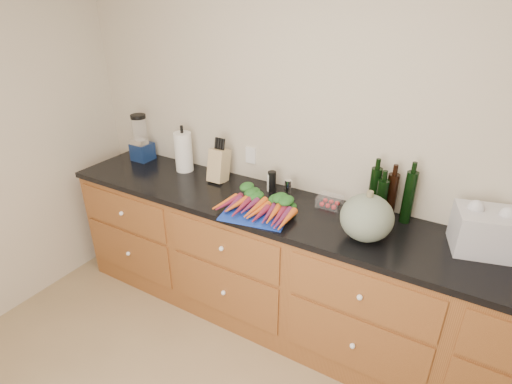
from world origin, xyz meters
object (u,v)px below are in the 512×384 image
Objects in this scene: knife_block at (219,165)px; squash at (367,218)px; tomato_box at (330,201)px; carrots at (260,206)px; blender_appliance at (141,140)px; paper_towel at (184,152)px; cutting_board at (257,214)px.

squash is at bearing -11.07° from knife_block.
knife_block is at bearing -177.97° from tomato_box.
carrots is 3.34× the size of tomato_box.
knife_block is (-1.15, 0.23, -0.01)m from squash.
paper_towel is (0.44, 0.00, -0.02)m from blender_appliance.
knife_block is at bearing 168.93° from squash.
tomato_box is (0.35, 0.33, 0.03)m from cutting_board.
carrots reaches higher than tomato_box.
paper_towel reaches higher than cutting_board.
squash is 0.77× the size of blender_appliance.
carrots is at bearing -27.86° from knife_block.
knife_block is at bearing -3.35° from paper_towel.
tomato_box is at bearing 42.95° from cutting_board.
squash is 1.51m from paper_towel.
tomato_box is at bearing 0.42° from blender_appliance.
squash reaches higher than carrots.
paper_towel is 2.00× the size of tomato_box.
paper_towel reaches higher than carrots.
carrots is at bearing -12.32° from blender_appliance.
paper_towel is (-1.49, 0.25, 0.02)m from squash.
paper_towel is at bearing 170.66° from squash.
tomato_box reaches higher than cutting_board.
cutting_board is 0.49m from tomato_box.
blender_appliance is at bearing 167.68° from carrots.
squash is at bearing 6.44° from cutting_board.
squash reaches higher than tomato_box.
squash is 0.41m from tomato_box.
blender_appliance reaches higher than knife_block.
knife_block is 0.85m from tomato_box.
blender_appliance reaches higher than squash.
tomato_box is (-0.30, 0.26, -0.10)m from squash.
tomato_box is (0.85, 0.03, -0.08)m from knife_block.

